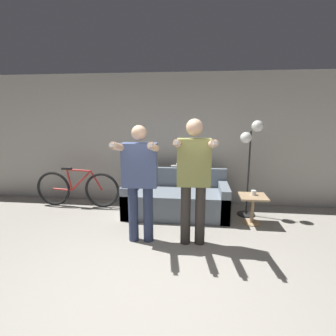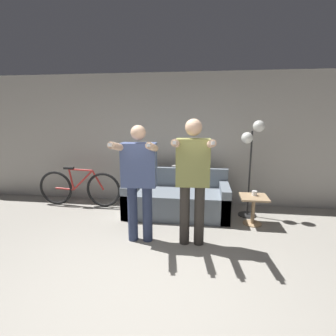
# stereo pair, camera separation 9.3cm
# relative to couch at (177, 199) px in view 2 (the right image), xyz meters

# --- Properties ---
(ground_plane) EXTENTS (16.00, 16.00, 0.00)m
(ground_plane) POSITION_rel_couch_xyz_m (-0.12, -2.23, -0.27)
(ground_plane) COLOR gray
(wall_back) EXTENTS (10.00, 0.05, 2.60)m
(wall_back) POSITION_rel_couch_xyz_m (-0.12, 0.69, 1.03)
(wall_back) COLOR #B7B2A8
(wall_back) RESTS_ON ground_plane
(couch) EXTENTS (1.85, 0.89, 0.80)m
(couch) POSITION_rel_couch_xyz_m (0.00, 0.00, 0.00)
(couch) COLOR slate
(couch) RESTS_ON ground_plane
(person_left) EXTENTS (0.56, 0.68, 1.66)m
(person_left) POSITION_rel_couch_xyz_m (-0.42, -1.13, 0.70)
(person_left) COLOR #2D3856
(person_left) RESTS_ON ground_plane
(person_right) EXTENTS (0.54, 0.69, 1.75)m
(person_right) POSITION_rel_couch_xyz_m (0.32, -1.13, 0.75)
(person_right) COLOR #38332D
(person_right) RESTS_ON ground_plane
(cat) EXTENTS (0.50, 0.14, 0.17)m
(cat) POSITION_rel_couch_xyz_m (0.16, 0.34, 0.60)
(cat) COLOR silver
(cat) RESTS_ON couch
(floor_lamp) EXTENTS (0.38, 0.32, 1.70)m
(floor_lamp) POSITION_rel_couch_xyz_m (1.28, 0.08, 1.01)
(floor_lamp) COLOR black
(floor_lamp) RESTS_ON ground_plane
(side_table) EXTENTS (0.44, 0.44, 0.48)m
(side_table) POSITION_rel_couch_xyz_m (1.30, -0.30, 0.07)
(side_table) COLOR #A38460
(side_table) RESTS_ON ground_plane
(cup) EXTENTS (0.08, 0.08, 0.08)m
(cup) POSITION_rel_couch_xyz_m (1.31, -0.25, 0.25)
(cup) COLOR white
(cup) RESTS_ON side_table
(bicycle) EXTENTS (1.70, 0.07, 0.79)m
(bicycle) POSITION_rel_couch_xyz_m (-1.97, 0.17, 0.09)
(bicycle) COLOR black
(bicycle) RESTS_ON ground_plane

